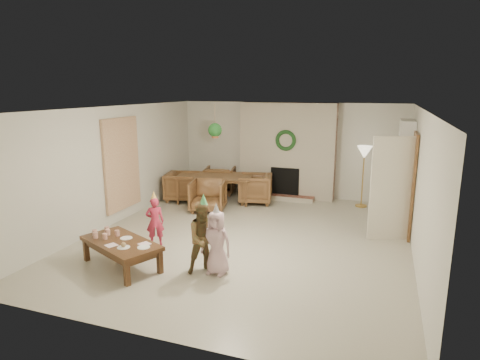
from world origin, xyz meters
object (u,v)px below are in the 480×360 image
at_px(child_pink, 217,243).
at_px(coffee_table_top, 121,243).
at_px(dining_chair_far, 220,180).
at_px(child_plaid, 204,238).
at_px(dining_table, 214,189).
at_px(child_red, 155,221).
at_px(dining_chair_right, 255,188).
at_px(dining_chair_left, 182,186).
at_px(dining_chair_near, 208,196).

bearing_deg(child_pink, coffee_table_top, -165.09).
height_order(dining_chair_far, child_plaid, child_plaid).
xyz_separation_m(dining_table, coffee_table_top, (0.12, -4.17, 0.07)).
height_order(dining_table, child_red, child_red).
bearing_deg(child_red, dining_chair_right, -133.79).
distance_m(dining_table, child_pink, 4.22).
bearing_deg(dining_table, child_red, -99.84).
bearing_deg(dining_chair_left, child_plaid, -160.70).
bearing_deg(child_plaid, coffee_table_top, 151.56).
bearing_deg(dining_table, dining_chair_left, 180.00).
distance_m(dining_chair_far, child_plaid, 5.01).
distance_m(dining_chair_near, child_red, 2.33).
xyz_separation_m(dining_chair_far, child_red, (0.33, -3.97, 0.09)).
xyz_separation_m(dining_chair_near, child_red, (-0.03, -2.33, 0.09)).
bearing_deg(dining_chair_far, child_red, 82.23).
relative_size(dining_table, child_pink, 1.88).
bearing_deg(coffee_table_top, dining_chair_far, 118.16).
bearing_deg(child_plaid, dining_chair_right, 56.56).
xyz_separation_m(child_plaid, child_pink, (0.20, 0.02, -0.07)).
distance_m(dining_chair_far, dining_chair_right, 1.35).
height_order(dining_chair_far, dining_chair_right, same).
xyz_separation_m(dining_chair_left, dining_chair_right, (1.85, 0.41, 0.00)).
bearing_deg(child_pink, dining_chair_near, 120.34).
relative_size(dining_chair_near, child_plaid, 0.71).
xyz_separation_m(dining_chair_near, dining_chair_far, (-0.37, 1.64, 0.00)).
bearing_deg(dining_chair_near, coffee_table_top, -103.56).
bearing_deg(dining_chair_right, child_red, -27.11).
bearing_deg(child_red, child_pink, 125.65).
xyz_separation_m(dining_chair_near, dining_chair_right, (0.84, 1.05, 0.00)).
xyz_separation_m(dining_chair_near, dining_chair_left, (-1.00, 0.64, 0.00)).
xyz_separation_m(dining_chair_right, child_red, (-0.88, -3.38, 0.09)).
relative_size(dining_chair_far, child_red, 0.89).
height_order(dining_table, dining_chair_near, dining_chair_near).
bearing_deg(dining_table, child_pink, -79.07).
height_order(dining_chair_far, dining_chair_left, same).
bearing_deg(dining_table, coffee_table_top, -100.84).
relative_size(dining_chair_right, coffee_table_top, 0.57).
bearing_deg(child_pink, child_plaid, -168.95).
bearing_deg(dining_chair_near, dining_table, 90.00).
relative_size(dining_table, dining_chair_near, 2.34).
distance_m(dining_chair_near, dining_chair_left, 1.19).
xyz_separation_m(dining_chair_near, child_pink, (1.50, -3.05, 0.14)).
bearing_deg(coffee_table_top, dining_table, 116.34).
xyz_separation_m(coffee_table_top, child_plaid, (1.36, 0.27, 0.17)).
xyz_separation_m(dining_table, dining_chair_far, (-0.18, 0.82, 0.04)).
relative_size(dining_table, dining_chair_right, 2.34).
bearing_deg(dining_table, dining_chair_far, 90.00).
bearing_deg(dining_table, dining_chair_right, 0.00).
xyz_separation_m(dining_chair_right, child_pink, (0.65, -4.10, 0.14)).
bearing_deg(dining_chair_near, child_red, -103.38).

